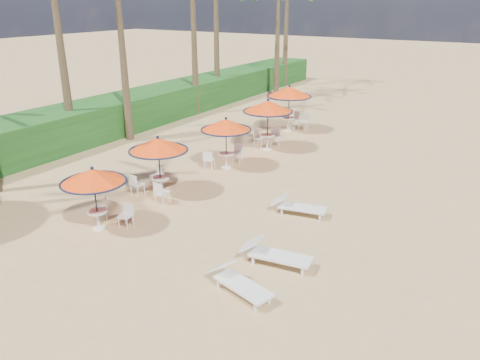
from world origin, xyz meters
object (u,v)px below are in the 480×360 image
object	(u,v)px
station_0	(95,181)
station_4	(290,96)
lounger_near	(238,281)
lounger_far	(297,206)
station_2	(226,129)
lounger_mid	(273,253)
station_1	(157,152)
station_3	(268,111)

from	to	relation	value
station_0	station_4	distance (m)	13.92
lounger_near	lounger_far	world-z (taller)	lounger_near
station_0	station_2	bearing A→B (deg)	88.26
station_4	lounger_mid	bearing A→B (deg)	-65.35
station_2	lounger_far	xyz separation A→B (m)	(4.66, -2.65, -1.41)
station_1	lounger_far	distance (m)	5.43
station_0	lounger_near	world-z (taller)	station_0
station_4	lounger_mid	distance (m)	14.29
station_1	lounger_mid	world-z (taller)	station_1
lounger_near	station_3	bearing A→B (deg)	130.50
station_1	lounger_mid	distance (m)	6.49
station_4	lounger_mid	xyz separation A→B (m)	(5.92, -12.90, -1.62)
station_2	station_3	bearing A→B (deg)	86.25
station_4	lounger_far	distance (m)	11.00
station_4	lounger_near	distance (m)	15.75
station_0	lounger_near	xyz separation A→B (m)	(5.60, -0.64, -1.30)
station_3	station_4	xyz separation A→B (m)	(-0.63, 3.66, 0.04)
station_2	lounger_near	size ratio (longest dim) A/B	1.14
lounger_mid	station_3	bearing A→B (deg)	111.57
station_0	lounger_near	size ratio (longest dim) A/B	1.07
lounger_near	station_4	bearing A→B (deg)	126.83
station_1	lounger_near	distance (m)	7.10
lounger_near	lounger_far	xyz separation A→B (m)	(-0.73, 4.92, -0.01)
station_3	lounger_far	size ratio (longest dim) A/B	1.30
station_0	station_3	xyz separation A→B (m)	(0.43, 10.25, 0.29)
station_1	lounger_far	bearing A→B (deg)	12.55
station_1	station_2	world-z (taller)	station_1
lounger_near	lounger_far	size ratio (longest dim) A/B	1.02
lounger_far	station_2	bearing A→B (deg)	139.45
station_1	lounger_far	world-z (taller)	station_1
station_2	station_3	world-z (taller)	station_3
lounger_mid	station_1	bearing A→B (deg)	152.13
station_3	lounger_mid	world-z (taller)	station_3
station_3	station_4	size ratio (longest dim) A/B	0.98
station_1	station_3	distance (m)	7.14
station_4	station_1	bearing A→B (deg)	-90.32
station_3	station_4	distance (m)	3.72
station_0	station_1	xyz separation A→B (m)	(-0.26, 3.14, 0.05)
lounger_near	lounger_mid	distance (m)	1.65
station_3	lounger_far	world-z (taller)	station_3
station_2	lounger_near	world-z (taller)	station_2
station_2	station_4	world-z (taller)	station_4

